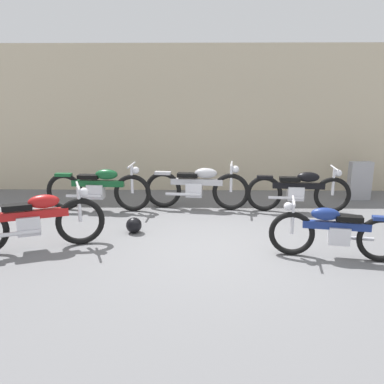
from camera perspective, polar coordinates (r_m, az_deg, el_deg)
The scene contains 9 objects.
ground_plane at distance 6.38m, azimuth 3.62°, elevation -7.85°, with size 40.00×40.00×0.00m, color slate.
building_wall at distance 9.96m, azimuth 2.70°, elevation 10.46°, with size 18.00×0.30×3.55m, color beige.
stone_marker at distance 9.87m, azimuth 23.07°, elevation 1.51°, with size 0.51×0.20×0.88m, color #9E9EA3.
helmet at distance 7.01m, azimuth -8.39°, elevation -4.77°, with size 0.28×0.28×0.28m, color black.
motorcycle_blue at distance 6.16m, azimuth 19.93°, elevation -5.35°, with size 1.91×0.60×0.86m.
motorcycle_green at distance 8.40m, azimuth -13.29°, elevation 0.54°, with size 2.22×0.62×0.99m.
motorcycle_black at distance 8.38m, azimuth 15.22°, elevation 0.24°, with size 2.12×0.59×0.95m.
motorcycle_red at distance 6.56m, azimuth -21.92°, elevation -3.86°, with size 2.09×0.97×0.98m.
motorcycle_silver at distance 8.31m, azimuth 0.80°, elevation 0.78°, with size 2.22×0.62×1.00m.
Camera 1 is at (-0.31, -5.92, 2.35)m, focal length 36.91 mm.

